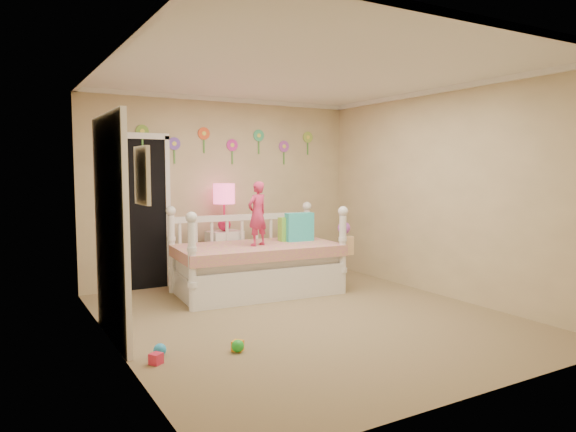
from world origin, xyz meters
TOP-DOWN VIEW (x-y plane):
  - floor at (0.00, 0.00)m, footprint 4.00×4.50m
  - ceiling at (0.00, 0.00)m, footprint 4.00×4.50m
  - back_wall at (0.00, 2.25)m, footprint 4.00×0.01m
  - left_wall at (-2.00, 0.00)m, footprint 0.01×4.50m
  - right_wall at (2.00, 0.00)m, footprint 0.01×4.50m
  - crown_molding at (0.00, 0.00)m, footprint 4.00×4.50m
  - daybed at (0.04, 1.29)m, footprint 2.17×1.27m
  - pillow_turquoise at (0.68, 1.30)m, footprint 0.39×0.16m
  - pillow_lime at (0.60, 1.39)m, footprint 0.34×0.13m
  - child at (0.00, 1.20)m, footprint 0.34×0.28m
  - nightstand at (-0.11, 2.01)m, footprint 0.48×0.39m
  - table_lamp at (-0.11, 2.01)m, footprint 0.30×0.30m
  - closet_doorway at (-1.25, 2.23)m, footprint 0.90×0.04m
  - flower_decals at (-0.09, 2.24)m, footprint 3.40×0.02m
  - mirror_closet at (-1.96, 0.30)m, footprint 0.07×1.30m
  - wall_picture at (-1.97, -0.90)m, footprint 0.05×0.34m
  - hanging_bag at (1.03, 0.75)m, footprint 0.20×0.16m
  - toy_scatter at (-1.46, -0.03)m, footprint 1.06×1.44m

SIDE VIEW (x-z plane):
  - floor at x=0.00m, z-range -0.01..0.01m
  - toy_scatter at x=-1.46m, z-range 0.00..0.11m
  - nightstand at x=-0.11m, z-range 0.00..0.74m
  - daybed at x=0.04m, z-range 0.00..1.13m
  - hanging_bag at x=1.03m, z-range 0.51..0.87m
  - pillow_lime at x=0.60m, z-range 0.63..0.95m
  - pillow_turquoise at x=0.68m, z-range 0.63..1.01m
  - closet_doorway at x=-1.25m, z-range 0.00..2.07m
  - child at x=0.00m, z-range 0.63..1.44m
  - mirror_closet at x=-1.96m, z-range 0.00..2.10m
  - table_lamp at x=-0.11m, z-range 0.85..1.51m
  - back_wall at x=0.00m, z-range 0.00..2.60m
  - left_wall at x=-2.00m, z-range 0.00..2.60m
  - right_wall at x=2.00m, z-range 0.00..2.60m
  - wall_picture at x=-1.97m, z-range 1.34..1.76m
  - flower_decals at x=-0.09m, z-range 1.69..2.19m
  - crown_molding at x=0.00m, z-range 2.54..2.60m
  - ceiling at x=0.00m, z-range 2.60..2.60m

